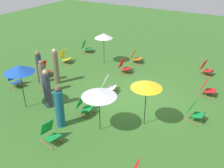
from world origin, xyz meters
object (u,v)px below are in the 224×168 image
at_px(deckchair_7, 207,88).
at_px(deckchair_13, 50,133).
at_px(person_2, 39,68).
at_px(deckchair_3, 195,112).
at_px(umbrella_0, 147,85).
at_px(deckchair_10, 44,69).
at_px(deckchair_4, 15,79).
at_px(deckchair_5, 124,66).
at_px(umbrella_3, 19,69).
at_px(deckchair_0, 86,47).
at_px(person_1, 56,67).
at_px(deckchair_9, 135,57).
at_px(person_0, 43,78).
at_px(deckchair_11, 84,106).
at_px(deckchair_6, 108,85).
at_px(umbrella_1, 104,36).
at_px(deckchair_8, 64,57).
at_px(deckchair_12, 206,68).
at_px(person_4, 60,108).
at_px(person_3, 47,90).
at_px(umbrella_2, 99,94).

bearing_deg(deckchair_7, deckchair_13, 145.83).
relative_size(deckchair_7, person_2, 0.48).
xyz_separation_m(deckchair_3, umbrella_0, (-1.29, 1.61, 1.35)).
xyz_separation_m(deckchair_10, umbrella_0, (-1.35, -6.49, 1.35)).
xyz_separation_m(deckchair_4, deckchair_5, (4.19, -3.95, 0.00)).
bearing_deg(umbrella_3, deckchair_13, -115.19).
height_order(deckchair_0, person_1, person_1).
bearing_deg(deckchair_5, umbrella_0, -144.29).
height_order(deckchair_7, deckchair_9, same).
bearing_deg(person_0, deckchair_4, -148.85).
relative_size(deckchair_0, umbrella_0, 0.47).
distance_m(deckchair_7, deckchair_11, 5.83).
height_order(deckchair_6, umbrella_0, umbrella_0).
bearing_deg(person_2, umbrella_1, -69.88).
bearing_deg(deckchair_7, deckchair_5, 85.16).
distance_m(deckchair_0, deckchair_8, 2.14).
height_order(person_1, person_2, person_1).
bearing_deg(deckchair_12, deckchair_6, 152.11).
distance_m(deckchair_11, umbrella_3, 3.01).
relative_size(deckchair_10, person_2, 0.48).
bearing_deg(deckchair_3, umbrella_0, 135.32).
relative_size(deckchair_12, person_4, 0.49).
bearing_deg(deckchair_10, deckchair_6, -77.76).
distance_m(deckchair_0, deckchair_7, 8.44).
bearing_deg(deckchair_3, deckchair_6, 94.00).
bearing_deg(deckchair_3, deckchair_5, 67.08).
distance_m(deckchair_8, deckchair_10, 1.96).
relative_size(deckchair_8, deckchair_12, 0.99).
bearing_deg(deckchair_11, deckchair_4, 77.89).
relative_size(deckchair_11, person_3, 0.48).
distance_m(deckchair_5, deckchair_6, 2.42).
xyz_separation_m(deckchair_4, deckchair_10, (1.67, -0.40, 0.00)).
distance_m(umbrella_3, person_2, 2.60).
bearing_deg(person_2, umbrella_0, -145.55).
xyz_separation_m(deckchair_9, umbrella_1, (-0.97, 1.62, 1.32)).
bearing_deg(deckchair_9, deckchair_11, 177.34).
relative_size(deckchair_5, person_0, 0.50).
xyz_separation_m(deckchair_8, deckchair_11, (-3.89, -4.23, 0.00)).
bearing_deg(umbrella_3, deckchair_5, -20.55).
bearing_deg(umbrella_0, person_3, 102.42).
height_order(deckchair_3, deckchair_6, same).
bearing_deg(deckchair_12, deckchair_4, 139.23).
bearing_deg(deckchair_7, umbrella_2, 147.49).
xyz_separation_m(deckchair_3, person_0, (-1.35, 6.80, 0.41)).
bearing_deg(umbrella_3, person_4, -96.42).
xyz_separation_m(deckchair_6, deckchair_9, (4.00, 0.48, 0.00)).
relative_size(deckchair_8, deckchair_9, 1.00).
height_order(deckchair_7, person_1, person_1).
xyz_separation_m(deckchair_4, person_2, (0.97, -0.81, 0.46)).
relative_size(umbrella_1, umbrella_3, 0.92).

